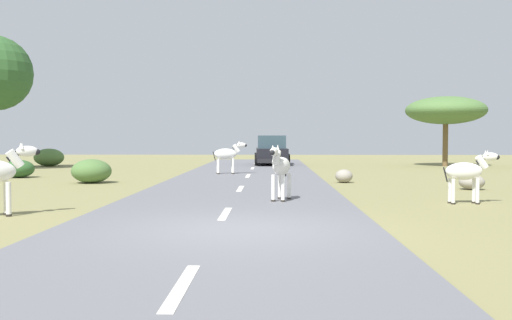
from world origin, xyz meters
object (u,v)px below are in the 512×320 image
zebra_3 (227,154)px  bush_2 (91,171)px  bush_0 (19,169)px  bush_1 (49,157)px  zebra_2 (467,172)px  car_0 (272,151)px  rock_1 (344,176)px  tree_3 (446,111)px  rock_0 (472,182)px  zebra_0 (281,167)px

zebra_3 → bush_2: bearing=-57.1°
bush_0 → bush_1: bearing=104.4°
zebra_2 → zebra_3: size_ratio=0.94×
zebra_2 → zebra_3: bearing=-150.1°
zebra_3 → bush_2: 6.63m
bush_1 → car_0: bearing=6.0°
zebra_3 → rock_1: bearing=35.2°
zebra_3 → bush_2: (-4.67, -4.69, -0.48)m
bush_0 → bush_1: bush_1 is taller
car_0 → bush_1: (-12.97, -1.37, -0.33)m
tree_3 → zebra_2: bearing=-105.2°
zebra_2 → zebra_3: zebra_3 is taller
tree_3 → bush_1: 23.26m
rock_0 → zebra_0: bearing=-148.5°
bush_0 → zebra_0: bearing=-39.4°
bush_0 → rock_0: bush_0 is taller
zebra_2 → car_0: 20.39m
zebra_0 → rock_1: size_ratio=2.37×
zebra_2 → rock_1: bearing=-163.7°
zebra_2 → zebra_3: (-6.94, 10.98, 0.11)m
car_0 → tree_3: (10.13, -0.72, 2.39)m
rock_1 → car_0: bearing=101.6°
car_0 → bush_1: 13.04m
zebra_3 → tree_3: (12.11, 8.07, 2.31)m
tree_3 → bush_2: tree_3 is taller
tree_3 → rock_0: tree_3 is taller
bush_1 → zebra_0: bearing=-54.2°
bush_2 → zebra_3: bearing=45.2°
zebra_0 → rock_0: (6.23, 3.82, -0.67)m
rock_1 → zebra_0: bearing=-110.6°
bush_2 → rock_0: (13.10, -2.32, -0.19)m
bush_1 → zebra_2: bearing=-45.8°
zebra_0 → bush_0: (-10.77, 8.84, -0.55)m
bush_2 → bush_0: bearing=145.3°
bush_1 → bush_2: size_ratio=1.17×
bush_1 → bush_2: 13.67m
zebra_3 → rock_1: size_ratio=2.41×
bush_1 → rock_0: bearing=-36.6°
zebra_2 → rock_0: bearing=156.9°
zebra_2 → rock_1: 7.08m
rock_0 → zebra_3: bearing=140.2°
zebra_0 → bush_2: zebra_0 is taller
zebra_2 → rock_0: zebra_2 is taller
tree_3 → bush_2: bearing=-142.7°
bush_0 → bush_2: bearing=-34.7°
tree_3 → bush_2: (-16.77, -12.77, -2.80)m
zebra_0 → zebra_2: size_ratio=1.04×
car_0 → bush_2: (-6.65, -13.48, -0.41)m
bush_1 → rock_1: size_ratio=2.69×
zebra_0 → zebra_3: 11.06m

